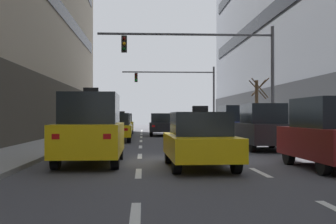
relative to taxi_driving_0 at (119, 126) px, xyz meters
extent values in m
plane|color=#424247|center=(3.13, -16.83, -0.78)|extent=(120.00, 120.00, 0.00)
cube|color=silver|center=(1.53, -24.83, -0.77)|extent=(0.16, 2.00, 0.01)
cube|color=silver|center=(1.53, -19.83, -0.77)|extent=(0.16, 2.00, 0.01)
cube|color=silver|center=(1.53, -14.83, -0.77)|extent=(0.16, 2.00, 0.01)
cube|color=silver|center=(1.53, -9.83, -0.77)|extent=(0.16, 2.00, 0.01)
cube|color=silver|center=(1.53, -4.83, -0.77)|extent=(0.16, 2.00, 0.01)
cube|color=silver|center=(1.53, 0.17, -0.77)|extent=(0.16, 2.00, 0.01)
cube|color=silver|center=(1.53, 5.17, -0.77)|extent=(0.16, 2.00, 0.01)
cube|color=silver|center=(1.53, 10.17, -0.77)|extent=(0.16, 2.00, 0.01)
cube|color=silver|center=(1.53, 15.17, -0.77)|extent=(0.16, 2.00, 0.01)
cube|color=silver|center=(4.73, -19.83, -0.77)|extent=(0.16, 2.00, 0.01)
cube|color=silver|center=(4.73, -14.83, -0.77)|extent=(0.16, 2.00, 0.01)
cube|color=silver|center=(4.73, -9.83, -0.77)|extent=(0.16, 2.00, 0.01)
cube|color=silver|center=(4.73, -4.83, -0.77)|extent=(0.16, 2.00, 0.01)
cube|color=silver|center=(4.73, 0.17, -0.77)|extent=(0.16, 2.00, 0.01)
cube|color=silver|center=(4.73, 5.17, -0.77)|extent=(0.16, 2.00, 0.01)
cube|color=silver|center=(4.73, 10.17, -0.77)|extent=(0.16, 2.00, 0.01)
cube|color=silver|center=(4.73, 15.17, -0.77)|extent=(0.16, 2.00, 0.01)
cylinder|color=black|center=(-0.78, 1.33, -0.46)|extent=(0.22, 0.63, 0.63)
cylinder|color=black|center=(0.75, 1.35, -0.46)|extent=(0.22, 0.63, 0.63)
cylinder|color=black|center=(-0.75, -1.24, -0.46)|extent=(0.22, 0.63, 0.63)
cylinder|color=black|center=(0.77, -1.23, -0.46)|extent=(0.22, 0.63, 0.63)
cube|color=yellow|center=(0.00, 0.05, -0.16)|extent=(1.79, 4.21, 0.61)
cube|color=black|center=(0.00, -0.14, 0.47)|extent=(1.54, 1.83, 0.65)
cube|color=white|center=(-0.63, 2.10, -0.05)|extent=(0.19, 0.08, 0.13)
cube|color=red|center=(-0.59, -2.01, -0.05)|extent=(0.19, 0.08, 0.13)
cube|color=white|center=(0.59, 2.11, -0.05)|extent=(0.19, 0.08, 0.13)
cube|color=red|center=(0.63, -2.00, -0.05)|extent=(0.19, 0.08, 0.13)
cube|color=black|center=(0.00, -0.14, 0.88)|extent=(0.42, 0.19, 0.17)
cylinder|color=black|center=(-0.79, -16.20, -0.44)|extent=(0.23, 0.68, 0.68)
cylinder|color=black|center=(0.85, -16.19, -0.44)|extent=(0.23, 0.68, 0.68)
cylinder|color=black|center=(-0.77, -18.96, -0.44)|extent=(0.23, 0.68, 0.68)
cylinder|color=black|center=(0.86, -18.95, -0.44)|extent=(0.23, 0.68, 0.68)
cube|color=yellow|center=(0.04, -17.58, 0.02)|extent=(1.91, 4.51, 0.92)
cube|color=black|center=(0.04, -17.58, 0.94)|extent=(1.65, 2.67, 0.92)
cube|color=white|center=(-0.64, -15.37, 0.18)|extent=(0.21, 0.08, 0.14)
cube|color=red|center=(-0.61, -19.79, 0.18)|extent=(0.21, 0.08, 0.14)
cube|color=white|center=(0.68, -15.36, 0.18)|extent=(0.21, 0.08, 0.14)
cube|color=red|center=(0.71, -19.78, 0.18)|extent=(0.21, 0.08, 0.14)
cube|color=black|center=(0.04, -17.58, 1.49)|extent=(0.45, 0.21, 0.18)
cylinder|color=black|center=(2.45, -17.43, -0.46)|extent=(0.23, 0.64, 0.64)
cylinder|color=black|center=(4.00, -17.39, -0.46)|extent=(0.23, 0.64, 0.64)
cylinder|color=black|center=(2.50, -20.05, -0.46)|extent=(0.23, 0.64, 0.64)
cylinder|color=black|center=(4.05, -20.01, -0.46)|extent=(0.23, 0.64, 0.64)
cube|color=yellow|center=(3.25, -18.72, -0.15)|extent=(1.88, 4.31, 0.62)
cube|color=black|center=(3.25, -18.91, 0.49)|extent=(1.59, 1.88, 0.66)
cube|color=white|center=(2.58, -16.64, -0.04)|extent=(0.20, 0.08, 0.14)
cube|color=red|center=(2.67, -20.83, -0.04)|extent=(0.20, 0.08, 0.14)
cube|color=white|center=(3.83, -16.61, -0.04)|extent=(0.20, 0.08, 0.14)
cube|color=red|center=(3.92, -20.80, -0.04)|extent=(0.20, 0.08, 0.14)
cube|color=black|center=(3.25, -18.91, 0.91)|extent=(0.43, 0.20, 0.17)
cylinder|color=black|center=(-0.99, 8.46, -0.44)|extent=(0.25, 0.68, 0.68)
cylinder|color=black|center=(0.65, 8.51, -0.44)|extent=(0.25, 0.68, 0.68)
cylinder|color=black|center=(-0.91, 5.69, -0.44)|extent=(0.25, 0.68, 0.68)
cylinder|color=black|center=(0.73, 5.74, -0.44)|extent=(0.25, 0.68, 0.68)
cube|color=yellow|center=(-0.13, 7.10, -0.11)|extent=(2.03, 4.57, 0.66)
cube|color=black|center=(-0.13, 6.89, 0.57)|extent=(1.70, 2.00, 0.70)
cube|color=white|center=(-0.86, 9.29, 0.00)|extent=(0.21, 0.09, 0.14)
cube|color=red|center=(-0.72, 4.86, 0.00)|extent=(0.21, 0.09, 0.14)
cube|color=white|center=(0.46, 9.33, 0.00)|extent=(0.21, 0.09, 0.14)
cube|color=red|center=(0.60, 4.90, 0.00)|extent=(0.21, 0.09, 0.14)
cube|color=black|center=(-0.13, 6.89, 1.01)|extent=(0.46, 0.22, 0.18)
cylinder|color=black|center=(2.27, 3.72, -0.44)|extent=(0.23, 0.67, 0.67)
cylinder|color=black|center=(3.89, 3.70, -0.44)|extent=(0.23, 0.67, 0.67)
cylinder|color=black|center=(2.24, 0.98, -0.44)|extent=(0.23, 0.67, 0.67)
cylinder|color=black|center=(3.86, 0.96, -0.44)|extent=(0.23, 0.67, 0.67)
cube|color=black|center=(3.07, 2.34, -0.12)|extent=(1.92, 4.50, 0.65)
cube|color=black|center=(3.06, 2.14, 0.56)|extent=(1.65, 1.95, 0.69)
cube|color=white|center=(2.44, 4.54, 0.00)|extent=(0.20, 0.08, 0.14)
cube|color=red|center=(2.39, 0.15, 0.00)|extent=(0.20, 0.08, 0.14)
cube|color=white|center=(3.75, 4.53, 0.00)|extent=(0.20, 0.08, 0.14)
cube|color=red|center=(3.70, 0.13, 0.00)|extent=(0.20, 0.08, 0.14)
cylinder|color=black|center=(-0.80, -3.83, -0.45)|extent=(0.24, 0.67, 0.66)
cylinder|color=black|center=(0.80, -3.79, -0.45)|extent=(0.24, 0.67, 0.66)
cylinder|color=black|center=(-0.73, -6.53, -0.45)|extent=(0.24, 0.67, 0.66)
cylinder|color=black|center=(0.87, -6.49, -0.45)|extent=(0.24, 0.67, 0.66)
cube|color=yellow|center=(0.04, -5.16, -0.13)|extent=(1.95, 4.45, 0.64)
cube|color=black|center=(0.04, -5.36, 0.53)|extent=(1.65, 1.94, 0.68)
cube|color=white|center=(-0.66, -3.02, -0.01)|extent=(0.20, 0.09, 0.14)
cube|color=red|center=(-0.55, -7.34, -0.01)|extent=(0.20, 0.09, 0.14)
cube|color=white|center=(0.63, -2.98, -0.01)|extent=(0.20, 0.09, 0.14)
cube|color=red|center=(0.73, -7.31, -0.01)|extent=(0.20, 0.09, 0.14)
cube|color=black|center=(0.04, -5.36, 0.97)|extent=(0.45, 0.21, 0.18)
cylinder|color=black|center=(6.10, -17.99, -0.47)|extent=(0.22, 0.63, 0.62)
cylinder|color=black|center=(7.61, -17.95, -0.47)|extent=(0.22, 0.63, 0.62)
cylinder|color=black|center=(6.16, -20.53, -0.47)|extent=(0.22, 0.63, 0.62)
cube|color=maroon|center=(6.88, -19.24, -0.04)|extent=(1.83, 4.18, 0.85)
cube|color=black|center=(6.88, -19.24, 0.81)|extent=(1.56, 2.48, 0.85)
cube|color=white|center=(6.23, -17.22, 0.11)|extent=(0.19, 0.08, 0.13)
cube|color=white|center=(7.44, -17.19, 0.11)|extent=(0.19, 0.08, 0.13)
cylinder|color=black|center=(6.13, -10.77, -0.46)|extent=(0.21, 0.63, 0.63)
cylinder|color=black|center=(7.65, -10.78, -0.46)|extent=(0.21, 0.63, 0.63)
cylinder|color=black|center=(6.12, -13.33, -0.46)|extent=(0.21, 0.63, 0.63)
cylinder|color=black|center=(7.63, -13.34, -0.46)|extent=(0.21, 0.63, 0.63)
cube|color=black|center=(6.88, -12.06, -0.04)|extent=(1.77, 4.18, 0.85)
cube|color=black|center=(6.88, -12.06, 0.81)|extent=(1.53, 2.47, 0.85)
cube|color=white|center=(6.29, -10.01, 0.11)|extent=(0.19, 0.08, 0.13)
cube|color=red|center=(6.26, -14.10, 0.11)|extent=(0.19, 0.08, 0.13)
cube|color=white|center=(7.51, -10.02, 0.11)|extent=(0.19, 0.08, 0.13)
cube|color=red|center=(7.48, -14.10, 0.11)|extent=(0.19, 0.08, 0.13)
cylinder|color=black|center=(6.08, -4.88, -0.46)|extent=(0.22, 0.65, 0.64)
cylinder|color=black|center=(7.64, -4.85, -0.46)|extent=(0.22, 0.65, 0.64)
cylinder|color=black|center=(6.12, -7.51, -0.46)|extent=(0.22, 0.65, 0.64)
cylinder|color=black|center=(7.68, -7.48, -0.46)|extent=(0.22, 0.65, 0.64)
cube|color=navy|center=(6.88, -6.18, -0.02)|extent=(1.86, 4.31, 0.88)
cube|color=black|center=(6.88, -6.18, 0.86)|extent=(1.60, 2.56, 0.88)
cube|color=white|center=(6.22, -4.09, 0.14)|extent=(0.20, 0.08, 0.14)
cube|color=red|center=(6.29, -8.29, 0.14)|extent=(0.20, 0.08, 0.14)
cube|color=white|center=(7.48, -4.06, 0.14)|extent=(0.20, 0.08, 0.14)
cube|color=red|center=(7.54, -8.27, 0.14)|extent=(0.20, 0.08, 0.14)
cylinder|color=#4C4C51|center=(8.33, -8.60, 2.36)|extent=(0.18, 0.18, 5.99)
cylinder|color=#4C4C51|center=(3.83, -8.60, 4.89)|extent=(9.00, 0.12, 0.12)
cube|color=black|center=(0.69, -8.60, 4.37)|extent=(0.28, 0.24, 0.84)
sphere|color=#4B0704|center=(0.69, -8.74, 4.63)|extent=(0.17, 0.17, 0.17)
sphere|color=orange|center=(0.69, -8.74, 4.37)|extent=(0.17, 0.17, 0.17)
sphere|color=#073E10|center=(0.69, -8.74, 4.11)|extent=(0.17, 0.17, 0.17)
cylinder|color=#4C4C51|center=(8.33, 10.78, 2.36)|extent=(0.18, 0.18, 6.00)
cylinder|color=#4C4C51|center=(4.02, 10.78, 4.82)|extent=(8.62, 0.12, 0.12)
cube|color=black|center=(1.00, 10.78, 4.30)|extent=(0.28, 0.24, 0.84)
sphere|color=#4B0704|center=(1.00, 10.64, 4.56)|extent=(0.17, 0.17, 0.17)
sphere|color=#523505|center=(1.00, 10.64, 4.30)|extent=(0.17, 0.17, 0.17)
sphere|color=green|center=(1.00, 10.64, 4.04)|extent=(0.17, 0.17, 0.17)
cylinder|color=#4C3823|center=(9.01, -2.66, 1.19)|extent=(0.22, 0.22, 3.66)
cylinder|color=#42301E|center=(9.37, -2.17, 2.64)|extent=(1.06, 0.82, 1.15)
cylinder|color=#42301E|center=(8.93, -3.19, 2.39)|extent=(1.12, 0.22, 1.22)
cylinder|color=#42301E|center=(9.25, -2.25, 2.56)|extent=(0.89, 0.57, 1.10)
cylinder|color=#42301E|center=(9.08, -3.21, 2.49)|extent=(1.16, 0.23, 1.28)
cylinder|color=brown|center=(9.05, -11.72, -0.20)|extent=(0.13, 0.13, 0.88)
cylinder|color=brown|center=(8.88, -11.71, -0.20)|extent=(0.13, 0.13, 0.88)
cube|color=navy|center=(8.97, -11.71, 0.55)|extent=(0.34, 0.20, 0.62)
sphere|color=brown|center=(8.97, -11.71, 0.97)|extent=(0.23, 0.23, 0.23)
cylinder|color=navy|center=(9.19, -11.72, 0.58)|extent=(0.09, 0.09, 0.56)
cylinder|color=navy|center=(8.75, -11.71, 0.58)|extent=(0.09, 0.09, 0.56)
cylinder|color=brown|center=(9.46, -0.09, -0.21)|extent=(0.13, 0.13, 0.86)
cylinder|color=brown|center=(9.49, 0.08, -0.21)|extent=(0.13, 0.13, 0.86)
cube|color=black|center=(9.48, -0.01, 0.53)|extent=(0.26, 0.37, 0.61)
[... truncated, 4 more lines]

